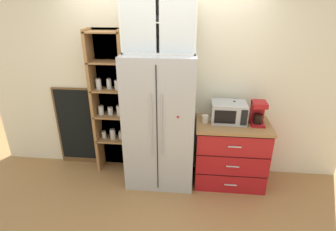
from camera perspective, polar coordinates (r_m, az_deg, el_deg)
ground_plane at (r=3.93m, az=-1.55°, el=-13.32°), size 10.69×10.69×0.00m
wall_back_cream at (r=3.70m, az=-0.97°, el=6.58°), size 5.00×0.10×2.55m
refrigerator at (r=3.50m, az=-1.63°, el=-1.26°), size 0.89×0.65×1.77m
pantry_shelf_column at (r=3.82m, az=-11.96°, el=2.70°), size 0.51×0.30×2.02m
counter_cabinet at (r=3.75m, az=13.07°, el=-7.75°), size 0.94×0.60×0.89m
microwave at (r=3.53m, az=12.76°, el=0.69°), size 0.44×0.33×0.26m
coffee_maker at (r=3.54m, az=18.55°, el=0.56°), size 0.17×0.20×0.31m
mug_cream at (r=3.49m, az=7.96°, el=-0.69°), size 0.12×0.09×0.09m
bottle_green at (r=3.49m, az=13.90°, el=-0.10°), size 0.07×0.07×0.25m
bottle_clear at (r=3.59m, az=13.70°, el=0.75°), size 0.07×0.07×0.27m
upper_cabinet at (r=3.24m, az=-1.77°, el=19.32°), size 0.85×0.32×0.69m
chalkboard_menu at (r=4.23m, az=-18.81°, el=-2.24°), size 0.60×0.04×1.21m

